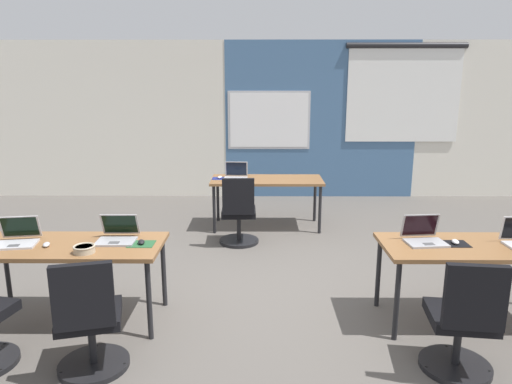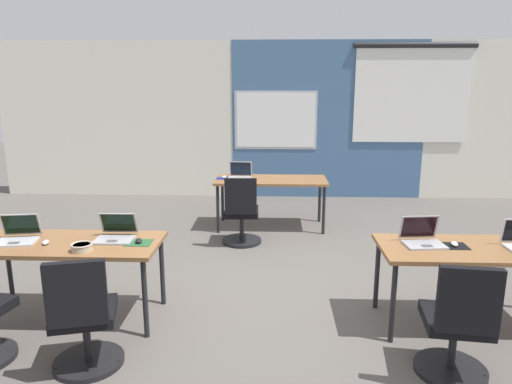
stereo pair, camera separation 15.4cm
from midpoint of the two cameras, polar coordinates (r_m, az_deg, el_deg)
ground_plane at (r=4.87m, az=0.79°, el=-12.03°), size 24.00×24.00×0.00m
back_wall_assembly at (r=8.63m, az=0.99°, el=8.78°), size 10.00×0.27×2.80m
desk_near_left at (r=4.41m, az=-22.69°, el=-6.62°), size 1.60×0.70×0.72m
desk_near_right at (r=4.44m, az=24.27°, el=-6.64°), size 1.60×0.70×0.72m
desk_far_center at (r=6.75m, az=0.67°, el=1.11°), size 1.60×0.70×0.72m
laptop_near_right_inner at (r=4.31m, az=18.81°, el=-5.18°), size 0.36×0.32×0.23m
mousepad_near_right_inner at (r=4.37m, az=22.17°, el=-5.87°), size 0.22×0.19×0.00m
mouse_near_right_inner at (r=4.37m, az=22.19°, el=-5.63°), size 0.07×0.11×0.03m
chair_near_right_inner at (r=3.74m, az=22.75°, el=-14.93°), size 0.52×0.56×0.92m
laptop_near_left_end at (r=4.57m, az=-27.94°, el=-5.00°), size 0.37×0.36×0.23m
mouse_near_left_end at (r=4.40m, az=-25.11°, el=-5.83°), size 0.08×0.11×0.03m
laptop_near_left_inner at (r=4.32m, az=-17.52°, el=-5.06°), size 0.33×0.33×0.22m
mousepad_near_left_inner at (r=4.18m, az=-14.81°, el=-6.15°), size 0.22×0.19×0.00m
mouse_near_left_inner at (r=4.18m, az=-14.83°, el=-5.90°), size 0.08×0.11×0.03m
chair_near_left_inner at (r=3.71m, az=-20.80°, el=-15.02°), size 0.54×0.59×0.92m
laptop_far_left at (r=6.78m, az=-3.12°, el=2.08°), size 0.34×0.29×0.23m
mousepad_far_left at (r=6.79m, az=-5.07°, el=1.65°), size 0.22×0.19×0.00m
mouse_far_left at (r=6.78m, az=-5.07°, el=1.81°), size 0.08×0.11×0.03m
chair_far_left at (r=6.09m, az=-2.85°, el=-3.02°), size 0.52×0.55×0.92m
snack_bowl at (r=4.12m, az=-21.21°, el=-6.45°), size 0.18×0.18×0.06m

